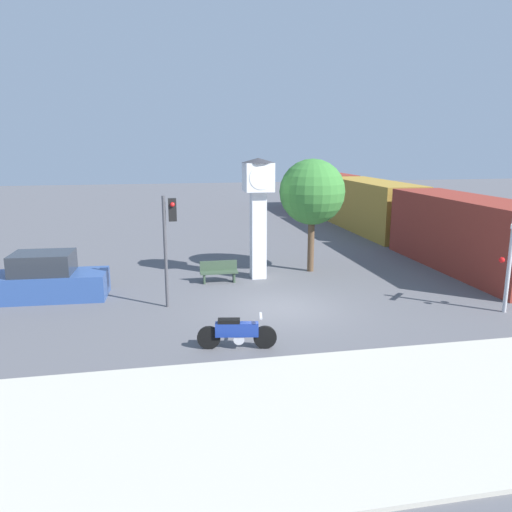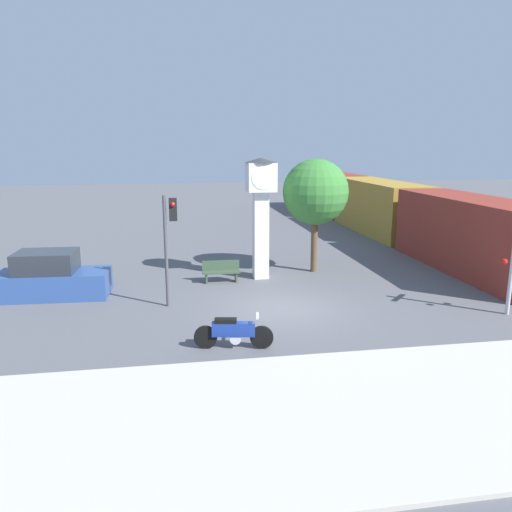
# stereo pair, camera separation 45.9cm
# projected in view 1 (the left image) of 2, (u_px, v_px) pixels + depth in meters

# --- Properties ---
(ground_plane) EXTENTS (120.00, 120.00, 0.00)m
(ground_plane) POSITION_uv_depth(u_px,v_px,m) (281.00, 308.00, 18.00)
(ground_plane) COLOR #56565B
(sidewalk_strip) EXTENTS (36.00, 6.00, 0.10)m
(sidewalk_strip) POSITION_uv_depth(u_px,v_px,m) (360.00, 410.00, 11.04)
(sidewalk_strip) COLOR #BCB7A8
(sidewalk_strip) RESTS_ON ground_plane
(motorcycle) EXTENTS (2.29, 0.62, 1.02)m
(motorcycle) POSITION_uv_depth(u_px,v_px,m) (237.00, 333.00, 14.38)
(motorcycle) COLOR black
(motorcycle) RESTS_ON ground_plane
(clock_tower) EXTENTS (1.45, 1.45, 5.23)m
(clock_tower) POSITION_uv_depth(u_px,v_px,m) (258.00, 200.00, 21.42)
(clock_tower) COLOR white
(clock_tower) RESTS_ON ground_plane
(freight_train) EXTENTS (2.80, 31.35, 3.40)m
(freight_train) POSITION_uv_depth(u_px,v_px,m) (372.00, 207.00, 33.46)
(freight_train) COLOR maroon
(freight_train) RESTS_ON ground_plane
(traffic_light) EXTENTS (0.50, 0.35, 4.05)m
(traffic_light) POSITION_uv_depth(u_px,v_px,m) (169.00, 231.00, 17.61)
(traffic_light) COLOR #47474C
(traffic_light) RESTS_ON ground_plane
(railroad_crossing_signal) EXTENTS (0.90, 0.82, 3.48)m
(railroad_crossing_signal) POSITION_uv_depth(u_px,v_px,m) (510.00, 259.00, 17.21)
(railroad_crossing_signal) COLOR #B7B7BC
(railroad_crossing_signal) RESTS_ON ground_plane
(street_tree) EXTENTS (2.97, 2.97, 5.17)m
(street_tree) POSITION_uv_depth(u_px,v_px,m) (312.00, 192.00, 22.53)
(street_tree) COLOR brown
(street_tree) RESTS_ON ground_plane
(bench) EXTENTS (1.60, 0.44, 0.92)m
(bench) POSITION_uv_depth(u_px,v_px,m) (219.00, 271.00, 21.33)
(bench) COLOR #384C38
(bench) RESTS_ON ground_plane
(parked_car) EXTENTS (4.28, 1.99, 1.80)m
(parked_car) POSITION_uv_depth(u_px,v_px,m) (48.00, 279.00, 19.03)
(parked_car) COLOR #2D4C8C
(parked_car) RESTS_ON ground_plane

